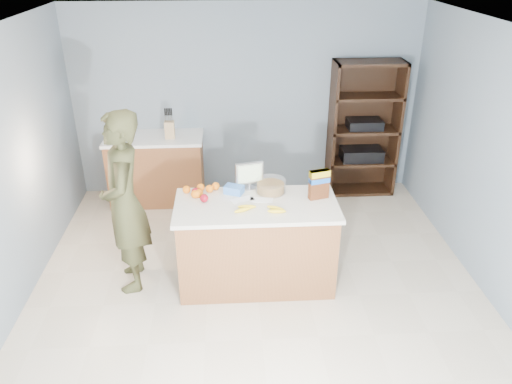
{
  "coord_description": "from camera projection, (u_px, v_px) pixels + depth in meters",
  "views": [
    {
      "loc": [
        -0.25,
        -3.88,
        3.13
      ],
      "look_at": [
        0.0,
        0.35,
        1.0
      ],
      "focal_mm": 35.0,
      "sensor_mm": 36.0,
      "label": 1
    }
  ],
  "objects": [
    {
      "name": "tv",
      "position": [
        249.0,
        174.0,
        4.96
      ],
      "size": [
        0.28,
        0.12,
        0.28
      ],
      "color": "silver",
      "rests_on": "counter_peninsula"
    },
    {
      "name": "back_cabinet",
      "position": [
        157.0,
        169.0,
        6.57
      ],
      "size": [
        1.24,
        0.62,
        0.9
      ],
      "color": "brown",
      "rests_on": "ground"
    },
    {
      "name": "cereal_box",
      "position": [
        319.0,
        182.0,
        4.77
      ],
      "size": [
        0.21,
        0.12,
        0.29
      ],
      "color": "#592B14",
      "rests_on": "counter_peninsula"
    },
    {
      "name": "oranges",
      "position": [
        201.0,
        190.0,
        4.91
      ],
      "size": [
        0.37,
        0.24,
        0.08
      ],
      "color": "orange",
      "rests_on": "counter_peninsula"
    },
    {
      "name": "envelopes",
      "position": [
        252.0,
        200.0,
        4.81
      ],
      "size": [
        0.42,
        0.19,
        0.0
      ],
      "color": "white",
      "rests_on": "counter_peninsula"
    },
    {
      "name": "salad_bowl",
      "position": [
        271.0,
        187.0,
        4.94
      ],
      "size": [
        0.3,
        0.3,
        0.13
      ],
      "color": "#267219",
      "rests_on": "counter_peninsula"
    },
    {
      "name": "apples",
      "position": [
        200.0,
        195.0,
        4.81
      ],
      "size": [
        0.17,
        0.22,
        0.08
      ],
      "color": "maroon",
      "rests_on": "counter_peninsula"
    },
    {
      "name": "shelving_unit",
      "position": [
        363.0,
        131.0,
        6.67
      ],
      "size": [
        0.9,
        0.4,
        1.8
      ],
      "color": "black",
      "rests_on": "ground"
    },
    {
      "name": "bananas",
      "position": [
        260.0,
        209.0,
        4.61
      ],
      "size": [
        0.49,
        0.15,
        0.04
      ],
      "color": "yellow",
      "rests_on": "counter_peninsula"
    },
    {
      "name": "blue_carton",
      "position": [
        234.0,
        190.0,
        4.92
      ],
      "size": [
        0.21,
        0.18,
        0.08
      ],
      "primitive_type": "cube",
      "rotation": [
        0.0,
        0.0,
        -0.4
      ],
      "color": "blue",
      "rests_on": "counter_peninsula"
    },
    {
      "name": "walls",
      "position": [
        259.0,
        141.0,
        4.14
      ],
      "size": [
        4.52,
        5.02,
        2.51
      ],
      "color": "gray",
      "rests_on": "ground"
    },
    {
      "name": "knife_block",
      "position": [
        170.0,
        129.0,
        6.27
      ],
      "size": [
        0.12,
        0.1,
        0.31
      ],
      "color": "tan",
      "rests_on": "back_cabinet"
    },
    {
      "name": "floor",
      "position": [
        258.0,
        299.0,
        4.88
      ],
      "size": [
        4.5,
        5.0,
        0.02
      ],
      "primitive_type": "cube",
      "color": "beige",
      "rests_on": "ground"
    },
    {
      "name": "counter_peninsula",
      "position": [
        256.0,
        247.0,
        4.96
      ],
      "size": [
        1.56,
        0.76,
        0.9
      ],
      "color": "brown",
      "rests_on": "ground"
    },
    {
      "name": "person",
      "position": [
        125.0,
        203.0,
        4.73
      ],
      "size": [
        0.53,
        0.72,
        1.82
      ],
      "primitive_type": "imported",
      "rotation": [
        0.0,
        0.0,
        -1.41
      ],
      "color": "#3A3B1F",
      "rests_on": "ground"
    }
  ]
}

